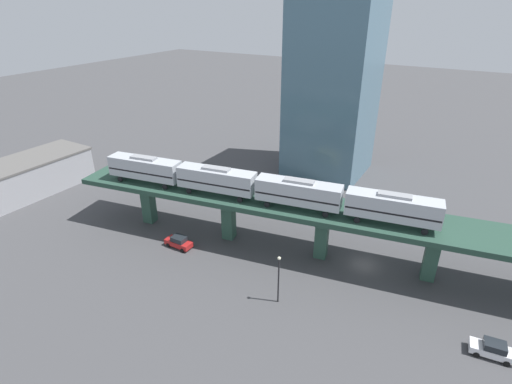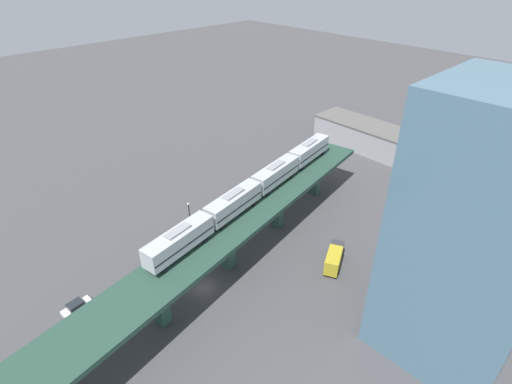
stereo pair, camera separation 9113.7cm
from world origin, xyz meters
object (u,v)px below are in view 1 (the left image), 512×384
(street_car_white, at_px, (493,349))
(warehouse_building, at_px, (16,180))
(delivery_truck, at_px, (281,194))
(street_lamp, at_px, (279,276))
(subway_train, at_px, (256,186))
(street_car_red, at_px, (179,242))
(office_tower, at_px, (333,90))

(street_car_white, xyz_separation_m, warehouse_building, (-2.14, 81.69, 2.47))
(delivery_truck, xyz_separation_m, street_lamp, (-24.73, -12.09, 2.35))
(warehouse_building, bearing_deg, street_lamp, -91.72)
(subway_train, xyz_separation_m, street_car_red, (-5.75, 10.56, -9.80))
(subway_train, distance_m, street_lamp, 14.18)
(street_car_white, bearing_deg, subway_train, 80.69)
(street_lamp, bearing_deg, subway_train, 42.78)
(street_car_red, xyz_separation_m, warehouse_building, (-1.72, 38.61, 2.47))
(street_car_white, bearing_deg, office_tower, 40.36)
(delivery_truck, relative_size, office_tower, 0.21)
(subway_train, height_order, street_car_white, subway_train)
(street_car_red, xyz_separation_m, office_tower, (40.79, -8.78, 17.06))
(subway_train, height_order, delivery_truck, subway_train)
(street_lamp, bearing_deg, warehouse_building, 88.28)
(subway_train, xyz_separation_m, street_car_white, (-5.33, -32.53, -9.80))
(subway_train, relative_size, office_tower, 1.38)
(street_car_white, relative_size, delivery_truck, 0.61)
(street_car_white, xyz_separation_m, street_car_red, (-0.42, 43.08, 0.00))
(street_car_white, height_order, office_tower, office_tower)
(subway_train, bearing_deg, delivery_truck, 12.98)
(subway_train, distance_m, warehouse_building, 50.27)
(street_lamp, bearing_deg, office_tower, 13.10)
(street_car_red, relative_size, warehouse_building, 0.15)
(delivery_truck, relative_size, warehouse_building, 0.26)
(street_lamp, height_order, warehouse_building, street_lamp)
(street_car_white, bearing_deg, delivery_truck, 59.98)
(warehouse_building, relative_size, office_tower, 0.80)
(delivery_truck, bearing_deg, street_car_white, -120.02)
(subway_train, xyz_separation_m, delivery_truck, (15.53, 3.58, -8.98))
(street_car_red, bearing_deg, street_lamp, -100.25)
(delivery_truck, distance_m, office_tower, 25.45)
(street_car_white, relative_size, street_lamp, 0.66)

